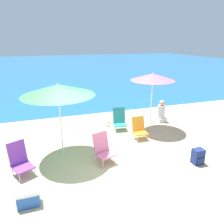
{
  "coord_description": "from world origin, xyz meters",
  "views": [
    {
      "loc": [
        -1.51,
        -4.53,
        3.26
      ],
      "look_at": [
        0.65,
        1.9,
        1.0
      ],
      "focal_mm": 35.0,
      "sensor_mm": 36.0,
      "label": 1
    }
  ],
  "objects_px": {
    "beach_umbrella_pink": "(153,77)",
    "seagull": "(108,123)",
    "beach_umbrella_green": "(58,90)",
    "beach_chair_pink": "(103,148)",
    "person_seated_near": "(161,112)",
    "beach_chair_purple": "(20,159)",
    "backpack_navy": "(198,157)",
    "beach_chair_teal": "(119,119)",
    "cooler_box": "(28,198)",
    "beach_chair_orange": "(139,128)"
  },
  "relations": [
    {
      "from": "beach_umbrella_pink",
      "to": "seagull",
      "type": "height_order",
      "value": "beach_umbrella_pink"
    },
    {
      "from": "beach_umbrella_green",
      "to": "beach_chair_pink",
      "type": "bearing_deg",
      "value": -36.49
    },
    {
      "from": "beach_chair_pink",
      "to": "person_seated_near",
      "type": "height_order",
      "value": "person_seated_near"
    },
    {
      "from": "beach_chair_purple",
      "to": "beach_chair_pink",
      "type": "bearing_deg",
      "value": -29.42
    },
    {
      "from": "person_seated_near",
      "to": "beach_chair_purple",
      "type": "bearing_deg",
      "value": -159.34
    },
    {
      "from": "person_seated_near",
      "to": "backpack_navy",
      "type": "bearing_deg",
      "value": -104.65
    },
    {
      "from": "beach_chair_teal",
      "to": "seagull",
      "type": "xyz_separation_m",
      "value": [
        -0.32,
        0.42,
        -0.25
      ]
    },
    {
      "from": "person_seated_near",
      "to": "cooler_box",
      "type": "relative_size",
      "value": 2.0
    },
    {
      "from": "beach_umbrella_pink",
      "to": "beach_chair_purple",
      "type": "distance_m",
      "value": 5.06
    },
    {
      "from": "beach_umbrella_green",
      "to": "backpack_navy",
      "type": "distance_m",
      "value": 4.23
    },
    {
      "from": "beach_chair_pink",
      "to": "seagull",
      "type": "height_order",
      "value": "beach_chair_pink"
    },
    {
      "from": "beach_chair_pink",
      "to": "beach_chair_orange",
      "type": "distance_m",
      "value": 1.96
    },
    {
      "from": "beach_chair_orange",
      "to": "cooler_box",
      "type": "relative_size",
      "value": 1.62
    },
    {
      "from": "beach_chair_orange",
      "to": "person_seated_near",
      "type": "xyz_separation_m",
      "value": [
        1.58,
        1.2,
        0.01
      ]
    },
    {
      "from": "beach_chair_orange",
      "to": "beach_chair_teal",
      "type": "height_order",
      "value": "beach_chair_teal"
    },
    {
      "from": "beach_chair_pink",
      "to": "beach_chair_purple",
      "type": "relative_size",
      "value": 1.0
    },
    {
      "from": "beach_chair_purple",
      "to": "seagull",
      "type": "distance_m",
      "value": 3.88
    },
    {
      "from": "person_seated_near",
      "to": "cooler_box",
      "type": "bearing_deg",
      "value": -147.56
    },
    {
      "from": "beach_umbrella_pink",
      "to": "backpack_navy",
      "type": "distance_m",
      "value": 3.2
    },
    {
      "from": "beach_chair_purple",
      "to": "person_seated_near",
      "type": "relative_size",
      "value": 0.92
    },
    {
      "from": "beach_chair_purple",
      "to": "beach_chair_orange",
      "type": "xyz_separation_m",
      "value": [
        3.76,
        0.97,
        -0.03
      ]
    },
    {
      "from": "beach_chair_teal",
      "to": "person_seated_near",
      "type": "xyz_separation_m",
      "value": [
        1.94,
        0.23,
        -0.01
      ]
    },
    {
      "from": "person_seated_near",
      "to": "seagull",
      "type": "relative_size",
      "value": 3.37
    },
    {
      "from": "beach_umbrella_pink",
      "to": "beach_chair_purple",
      "type": "xyz_separation_m",
      "value": [
        -4.53,
        -1.6,
        -1.59
      ]
    },
    {
      "from": "cooler_box",
      "to": "beach_chair_teal",
      "type": "bearing_deg",
      "value": 45.16
    },
    {
      "from": "beach_chair_pink",
      "to": "beach_chair_orange",
      "type": "bearing_deg",
      "value": 16.52
    },
    {
      "from": "person_seated_near",
      "to": "backpack_navy",
      "type": "height_order",
      "value": "person_seated_near"
    },
    {
      "from": "beach_umbrella_green",
      "to": "person_seated_near",
      "type": "distance_m",
      "value": 4.76
    },
    {
      "from": "beach_umbrella_green",
      "to": "backpack_navy",
      "type": "height_order",
      "value": "beach_umbrella_green"
    },
    {
      "from": "beach_umbrella_pink",
      "to": "beach_chair_teal",
      "type": "xyz_separation_m",
      "value": [
        -1.13,
        0.33,
        -1.59
      ]
    },
    {
      "from": "beach_umbrella_green",
      "to": "beach_umbrella_pink",
      "type": "distance_m",
      "value": 3.54
    },
    {
      "from": "beach_umbrella_green",
      "to": "beach_chair_orange",
      "type": "distance_m",
      "value": 3.11
    },
    {
      "from": "beach_umbrella_green",
      "to": "cooler_box",
      "type": "distance_m",
      "value": 2.76
    },
    {
      "from": "beach_umbrella_pink",
      "to": "person_seated_near",
      "type": "distance_m",
      "value": 1.88
    },
    {
      "from": "backpack_navy",
      "to": "seagull",
      "type": "bearing_deg",
      "value": 113.69
    },
    {
      "from": "beach_umbrella_pink",
      "to": "person_seated_near",
      "type": "height_order",
      "value": "beach_umbrella_pink"
    },
    {
      "from": "beach_umbrella_pink",
      "to": "backpack_navy",
      "type": "height_order",
      "value": "beach_umbrella_pink"
    },
    {
      "from": "beach_chair_pink",
      "to": "person_seated_near",
      "type": "distance_m",
      "value": 3.94
    },
    {
      "from": "beach_umbrella_green",
      "to": "beach_chair_orange",
      "type": "xyz_separation_m",
      "value": [
        2.64,
        0.35,
        -1.6
      ]
    },
    {
      "from": "beach_umbrella_green",
      "to": "beach_chair_purple",
      "type": "relative_size",
      "value": 2.59
    },
    {
      "from": "beach_umbrella_pink",
      "to": "beach_chair_teal",
      "type": "distance_m",
      "value": 1.98
    },
    {
      "from": "beach_chair_purple",
      "to": "backpack_navy",
      "type": "relative_size",
      "value": 1.91
    },
    {
      "from": "person_seated_near",
      "to": "backpack_navy",
      "type": "xyz_separation_m",
      "value": [
        -0.76,
        -3.23,
        -0.17
      ]
    },
    {
      "from": "beach_chair_purple",
      "to": "beach_chair_teal",
      "type": "bearing_deg",
      "value": 3.68
    },
    {
      "from": "beach_umbrella_pink",
      "to": "person_seated_near",
      "type": "xyz_separation_m",
      "value": [
        0.81,
        0.56,
        -1.6
      ]
    },
    {
      "from": "beach_umbrella_green",
      "to": "beach_umbrella_pink",
      "type": "xyz_separation_m",
      "value": [
        3.4,
        0.98,
        0.01
      ]
    },
    {
      "from": "beach_umbrella_pink",
      "to": "beach_chair_teal",
      "type": "relative_size",
      "value": 2.64
    },
    {
      "from": "beach_chair_pink",
      "to": "seagull",
      "type": "xyz_separation_m",
      "value": [
        0.94,
        2.48,
        -0.28
      ]
    },
    {
      "from": "beach_umbrella_green",
      "to": "backpack_navy",
      "type": "bearing_deg",
      "value": -26.03
    },
    {
      "from": "beach_chair_orange",
      "to": "beach_chair_teal",
      "type": "distance_m",
      "value": 1.03
    }
  ]
}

